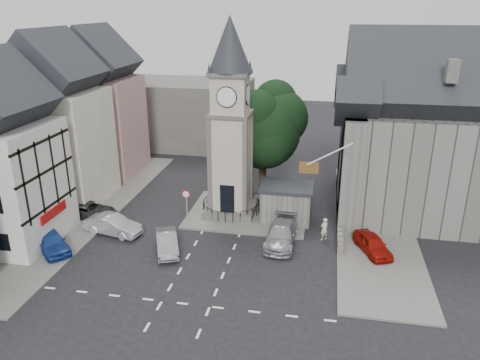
% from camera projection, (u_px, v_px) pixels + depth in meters
% --- Properties ---
extents(ground, '(120.00, 120.00, 0.00)m').
position_uv_depth(ground, '(208.00, 258.00, 33.26)').
color(ground, black).
rests_on(ground, ground).
extents(pavement_west, '(6.00, 30.00, 0.14)m').
position_uv_depth(pavement_west, '(87.00, 210.00, 40.93)').
color(pavement_west, '#595651').
rests_on(pavement_west, ground).
extents(pavement_east, '(6.00, 26.00, 0.14)m').
position_uv_depth(pavement_east, '(374.00, 223.00, 38.50)').
color(pavement_east, '#595651').
rests_on(pavement_east, ground).
extents(central_island, '(10.00, 8.00, 0.16)m').
position_uv_depth(central_island, '(248.00, 213.00, 40.32)').
color(central_island, '#595651').
rests_on(central_island, ground).
extents(road_markings, '(20.00, 8.00, 0.01)m').
position_uv_depth(road_markings, '(186.00, 304.00, 28.20)').
color(road_markings, silver).
rests_on(road_markings, ground).
extents(clock_tower, '(4.86, 4.86, 16.25)m').
position_uv_depth(clock_tower, '(230.00, 121.00, 37.74)').
color(clock_tower, '#4C4944').
rests_on(clock_tower, ground).
extents(stone_shelter, '(4.30, 3.30, 3.08)m').
position_uv_depth(stone_shelter, '(286.00, 202.00, 38.77)').
color(stone_shelter, '#5B5954').
rests_on(stone_shelter, ground).
extents(town_tree, '(7.20, 7.20, 10.80)m').
position_uv_depth(town_tree, '(263.00, 122.00, 42.40)').
color(town_tree, black).
rests_on(town_tree, ground).
extents(warning_sign_post, '(0.70, 0.19, 2.85)m').
position_uv_depth(warning_sign_post, '(186.00, 200.00, 38.10)').
color(warning_sign_post, black).
rests_on(warning_sign_post, ground).
extents(terrace_pink, '(8.10, 7.60, 12.80)m').
position_uv_depth(terrace_pink, '(100.00, 111.00, 48.35)').
color(terrace_pink, tan).
rests_on(terrace_pink, ground).
extents(terrace_cream, '(8.10, 7.60, 12.80)m').
position_uv_depth(terrace_cream, '(58.00, 130.00, 40.99)').
color(terrace_cream, beige).
rests_on(terrace_cream, ground).
extents(backdrop_west, '(20.00, 10.00, 8.00)m').
position_uv_depth(backdrop_west, '(171.00, 112.00, 59.68)').
color(backdrop_west, '#4C4944').
rests_on(backdrop_west, ground).
extents(east_building, '(14.40, 11.40, 12.60)m').
position_uv_depth(east_building, '(423.00, 143.00, 38.45)').
color(east_building, '#5B5954').
rests_on(east_building, ground).
extents(east_boundary_wall, '(0.40, 16.00, 0.90)m').
position_uv_depth(east_boundary_wall, '(339.00, 206.00, 40.69)').
color(east_boundary_wall, '#5B5954').
rests_on(east_boundary_wall, ground).
extents(flagpole, '(3.68, 0.10, 2.74)m').
position_uv_depth(flagpole, '(330.00, 154.00, 33.07)').
color(flagpole, white).
rests_on(flagpole, ground).
extents(car_west_blue, '(4.55, 4.30, 1.52)m').
position_uv_depth(car_west_blue, '(51.00, 242.00, 33.98)').
color(car_west_blue, navy).
rests_on(car_west_blue, ground).
extents(car_west_silver, '(4.82, 2.51, 1.51)m').
position_uv_depth(car_west_silver, '(113.00, 225.00, 36.57)').
color(car_west_silver, '#B0B4B8').
rests_on(car_west_silver, ground).
extents(car_west_grey, '(5.14, 3.20, 1.33)m').
position_uv_depth(car_west_grey, '(90.00, 210.00, 39.44)').
color(car_west_grey, '#2D2D2F').
rests_on(car_west_grey, ground).
extents(car_island_silver, '(2.98, 4.45, 1.39)m').
position_uv_depth(car_island_silver, '(167.00, 242.00, 34.03)').
color(car_island_silver, gray).
rests_on(car_island_silver, ground).
extents(car_island_east, '(2.36, 5.33, 1.52)m').
position_uv_depth(car_island_east, '(281.00, 234.00, 35.10)').
color(car_island_east, '#93959A').
rests_on(car_island_east, ground).
extents(car_east_red, '(3.04, 4.33, 1.37)m').
position_uv_depth(car_east_red, '(373.00, 244.00, 33.77)').
color(car_east_red, '#9A1008').
rests_on(car_east_red, ground).
extents(pedestrian, '(0.78, 0.75, 1.81)m').
position_uv_depth(pedestrian, '(324.00, 229.00, 35.60)').
color(pedestrian, beige).
rests_on(pedestrian, ground).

